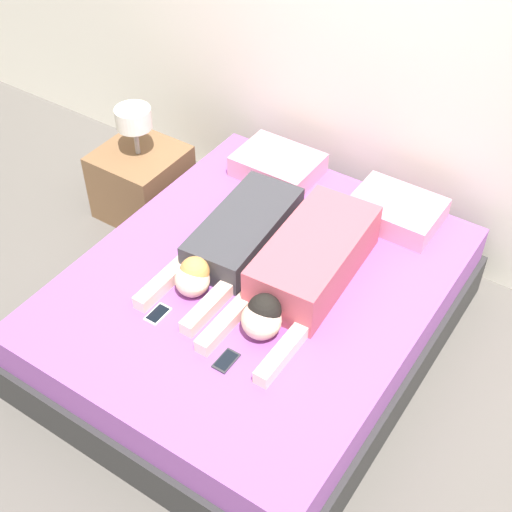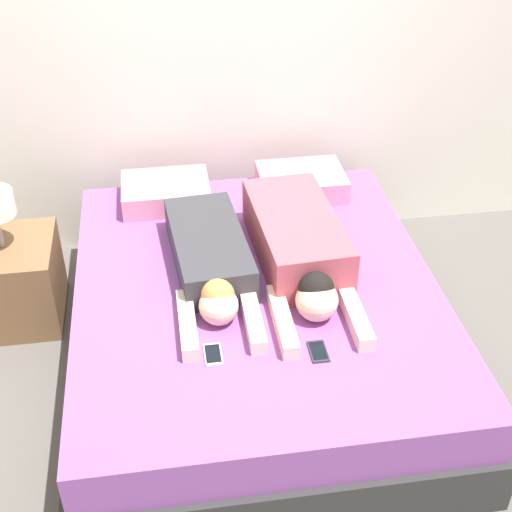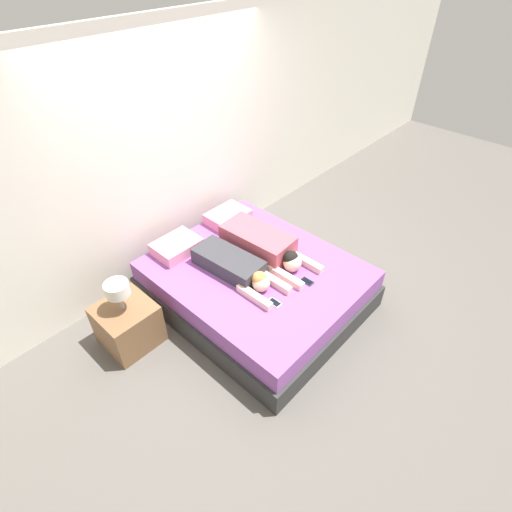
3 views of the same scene
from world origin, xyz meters
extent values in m
plane|color=#5B5651|center=(0.00, 0.00, 0.00)|extent=(12.00, 12.00, 0.00)
cube|color=silver|center=(0.00, 1.18, 1.30)|extent=(12.00, 0.06, 2.60)
cube|color=#2D2D2D|center=(0.00, 0.00, 0.13)|extent=(1.73, 2.06, 0.26)
cube|color=#8C4C9E|center=(0.00, 0.00, 0.37)|extent=(1.67, 2.00, 0.21)
cube|color=pink|center=(-0.38, 0.79, 0.54)|extent=(0.47, 0.36, 0.13)
cube|color=pink|center=(0.38, 0.79, 0.54)|extent=(0.47, 0.36, 0.13)
cube|color=#333338|center=(-0.20, 0.19, 0.56)|extent=(0.38, 0.75, 0.17)
sphere|color=beige|center=(-0.20, -0.25, 0.56)|extent=(0.17, 0.17, 0.17)
sphere|color=#D18C47|center=(-0.20, -0.23, 0.60)|extent=(0.15, 0.15, 0.15)
cube|color=beige|center=(-0.34, -0.29, 0.51)|extent=(0.07, 0.40, 0.07)
cube|color=beige|center=(-0.06, -0.29, 0.51)|extent=(0.07, 0.40, 0.07)
cube|color=#B24C59|center=(0.22, 0.18, 0.59)|extent=(0.41, 0.79, 0.24)
sphere|color=beige|center=(0.22, -0.29, 0.57)|extent=(0.19, 0.19, 0.19)
sphere|color=black|center=(0.22, -0.26, 0.61)|extent=(0.16, 0.16, 0.16)
cube|color=beige|center=(0.06, -0.33, 0.51)|extent=(0.07, 0.42, 0.07)
cube|color=beige|center=(0.38, -0.33, 0.51)|extent=(0.07, 0.42, 0.07)
cube|color=silver|center=(-0.25, -0.46, 0.48)|extent=(0.07, 0.13, 0.01)
cube|color=black|center=(-0.25, -0.46, 0.49)|extent=(0.06, 0.11, 0.00)
cube|color=#2D2D33|center=(0.18, -0.51, 0.48)|extent=(0.07, 0.13, 0.01)
cube|color=black|center=(0.18, -0.51, 0.49)|extent=(0.06, 0.11, 0.00)
cube|color=brown|center=(-1.22, 0.53, 0.23)|extent=(0.49, 0.49, 0.45)
cylinder|color=#999999|center=(-1.22, 0.53, 0.54)|extent=(0.03, 0.03, 0.18)
cylinder|color=silver|center=(-1.22, 0.53, 0.70)|extent=(0.22, 0.22, 0.12)
camera|label=1|loc=(1.39, -2.08, 2.96)|focal=50.00mm
camera|label=2|loc=(-0.40, -2.61, 2.48)|focal=50.00mm
camera|label=3|loc=(-2.22, -2.06, 3.15)|focal=28.00mm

